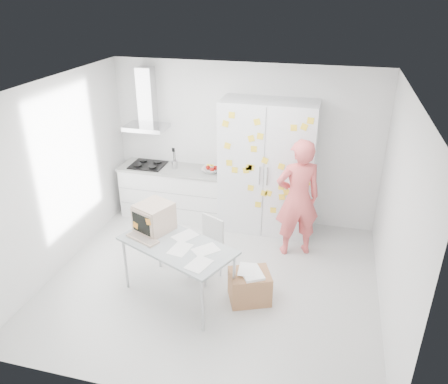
% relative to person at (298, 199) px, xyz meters
% --- Properties ---
extents(floor, '(4.50, 4.00, 0.02)m').
position_rel_person_xyz_m(floor, '(-1.02, -1.04, -0.93)').
color(floor, silver).
rests_on(floor, ground).
extents(walls, '(4.52, 4.01, 2.70)m').
position_rel_person_xyz_m(walls, '(-1.02, -0.32, 0.43)').
color(walls, white).
rests_on(walls, ground).
extents(ceiling, '(4.50, 4.00, 0.02)m').
position_rel_person_xyz_m(ceiling, '(-1.02, -1.04, 1.78)').
color(ceiling, white).
rests_on(ceiling, walls).
extents(counter_run, '(1.84, 0.63, 1.28)m').
position_rel_person_xyz_m(counter_run, '(-2.22, 0.66, -0.45)').
color(counter_run, white).
rests_on(counter_run, ground).
extents(range_hood, '(0.70, 0.48, 1.01)m').
position_rel_person_xyz_m(range_hood, '(-2.67, 0.80, 1.03)').
color(range_hood, silver).
rests_on(range_hood, walls).
extents(tall_cabinet, '(1.50, 0.68, 2.20)m').
position_rel_person_xyz_m(tall_cabinet, '(-0.57, 0.64, 0.18)').
color(tall_cabinet, silver).
rests_on(tall_cabinet, ground).
extents(person, '(0.79, 0.66, 1.85)m').
position_rel_person_xyz_m(person, '(0.00, 0.00, 0.00)').
color(person, '#E95A5A').
rests_on(person, ground).
extents(desk, '(1.67, 1.29, 1.19)m').
position_rel_person_xyz_m(desk, '(-1.63, -1.30, -0.02)').
color(desk, '#9FA7A9').
rests_on(desk, ground).
extents(chair, '(0.54, 0.54, 0.90)m').
position_rel_person_xyz_m(chair, '(-1.13, -0.91, -0.42)').
color(chair, silver).
rests_on(chair, ground).
extents(cardboard_box, '(0.64, 0.58, 0.46)m').
position_rel_person_xyz_m(cardboard_box, '(-0.44, -1.31, -0.71)').
color(cardboard_box, '#A97349').
rests_on(cardboard_box, ground).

